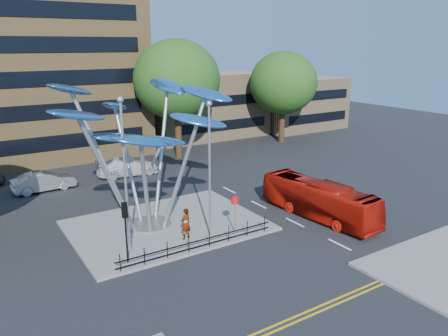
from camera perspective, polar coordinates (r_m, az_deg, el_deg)
ground at (r=24.78m, az=0.82°, el=-11.80°), size 120.00×120.00×0.00m
traffic_island at (r=29.07m, az=-7.44°, el=-7.44°), size 12.00×9.00×0.15m
double_yellow_near at (r=20.75m, az=10.46°, el=-18.10°), size 40.00×0.12×0.01m
double_yellow_far at (r=20.57m, az=11.05°, el=-18.46°), size 40.00×0.12×0.01m
brick_tower at (r=50.79m, az=-27.06°, el=18.17°), size 25.00×15.00×30.00m
low_building_near at (r=56.39m, az=-2.41°, el=8.19°), size 15.00×8.00×8.00m
low_building_far at (r=63.10m, az=9.70°, el=8.34°), size 12.00×8.00×7.00m
tree_right at (r=45.18m, az=-6.19°, el=11.36°), size 8.80×8.80×12.11m
tree_far at (r=52.99m, az=7.75°, el=10.95°), size 8.00×8.00×10.81m
leaf_sculpture at (r=27.33m, az=-10.59°, el=5.83°), size 12.72×9.54×9.51m
street_lamp_left at (r=23.90m, az=-12.89°, el=0.54°), size 0.36×0.36×8.80m
street_lamp_right at (r=25.58m, az=-1.91°, el=1.33°), size 0.36×0.36×8.30m
traffic_light_island at (r=23.72m, az=-12.79°, el=-6.57°), size 0.28×0.18×3.42m
no_entry_sign_island at (r=26.96m, az=1.44°, el=-5.21°), size 0.60×0.10×2.45m
pedestrian_railing_front at (r=25.37m, az=-3.24°, el=-9.75°), size 10.00×0.06×1.00m
red_bus at (r=30.62m, az=12.27°, el=-4.05°), size 2.86×9.26×2.54m
pedestrian at (r=26.53m, az=-5.02°, el=-7.26°), size 0.80×0.64×1.93m
parked_car_mid at (r=38.30m, az=-22.50°, el=-1.62°), size 4.93×1.94×1.60m
parked_car_right at (r=40.59m, az=-12.48°, el=0.18°), size 5.71×2.70×1.61m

